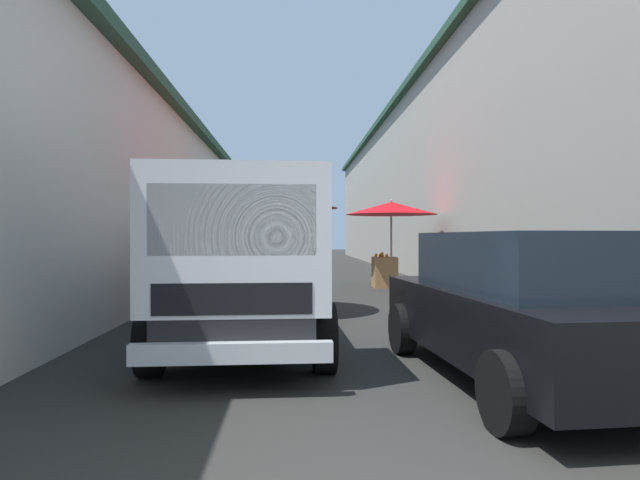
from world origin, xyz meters
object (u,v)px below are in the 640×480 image
hatchback_car (527,306)px  plastic_stool (225,275)px  fruit_stall_far_left (239,220)px  fruit_stall_far_right (390,218)px  delivery_truck (243,269)px  fruit_stall_near_right (267,211)px  vendor_by_crates (258,251)px

hatchback_car → plastic_stool: size_ratio=9.25×
fruit_stall_far_left → fruit_stall_far_right: 4.48m
fruit_stall_far_right → delivery_truck: 9.22m
fruit_stall_near_right → hatchback_car: size_ratio=0.66×
fruit_stall_far_left → vendor_by_crates: bearing=0.4°
fruit_stall_far_left → fruit_stall_far_right: bearing=-62.4°
fruit_stall_near_right → plastic_stool: size_ratio=6.12×
fruit_stall_far_left → plastic_stool: size_ratio=5.50×
delivery_truck → fruit_stall_far_left: bearing=6.1°
fruit_stall_far_left → vendor_by_crates: fruit_stall_far_left is taller
fruit_stall_far_left → vendor_by_crates: size_ratio=1.56×
hatchback_car → fruit_stall_far_right: bearing=-2.5°
delivery_truck → vendor_by_crates: (13.90, 0.75, -0.17)m
vendor_by_crates → plastic_stool: size_ratio=3.53×
hatchback_car → delivery_truck: 3.06m
hatchback_car → plastic_stool: bearing=22.6°
plastic_stool → delivery_truck: bearing=-171.5°
fruit_stall_far_left → delivery_truck: 6.58m
fruit_stall_far_right → vendor_by_crates: bearing=37.0°
fruit_stall_far_right → vendor_by_crates: 6.75m
delivery_truck → vendor_by_crates: delivery_truck is taller
fruit_stall_far_right → plastic_stool: 4.91m
fruit_stall_near_right → fruit_stall_far_left: (2.70, 0.79, -0.09)m
fruit_stall_near_right → hatchback_car: (-4.88, -2.76, -1.14)m
vendor_by_crates → fruit_stall_near_right: bearing=-175.3°
fruit_stall_near_right → vendor_by_crates: bearing=4.7°
fruit_stall_far_right → delivery_truck: (-8.57, 3.27, -0.89)m
fruit_stall_far_left → delivery_truck: (-6.50, -0.70, -0.76)m
delivery_truck → plastic_stool: size_ratio=11.43×
plastic_stool → fruit_stall_far_right: bearing=-95.2°
fruit_stall_far_right → hatchback_car: fruit_stall_far_right is taller
fruit_stall_near_right → fruit_stall_far_right: fruit_stall_far_right is taller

